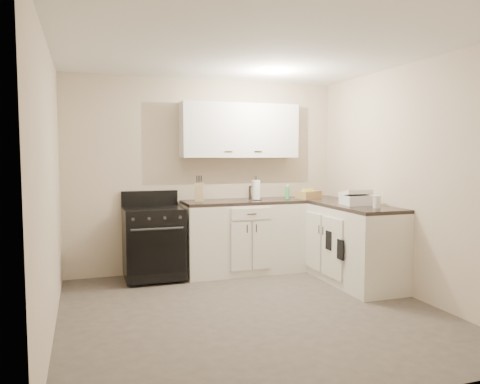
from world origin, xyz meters
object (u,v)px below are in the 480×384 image
object	(u,v)px
wicker_basket	(308,195)
countertop_grill	(356,200)
paper_towel	(256,190)
knife_block	(199,192)
stove	(154,243)

from	to	relation	value
wicker_basket	countertop_grill	bearing A→B (deg)	-79.65
paper_towel	wicker_basket	size ratio (longest dim) A/B	0.83
knife_block	paper_towel	size ratio (longest dim) A/B	0.91
knife_block	paper_towel	bearing A→B (deg)	11.69
stove	paper_towel	world-z (taller)	paper_towel
paper_towel	countertop_grill	bearing A→B (deg)	-45.71
countertop_grill	stove	bearing A→B (deg)	162.81
stove	countertop_grill	world-z (taller)	countertop_grill
countertop_grill	paper_towel	bearing A→B (deg)	139.51
stove	countertop_grill	size ratio (longest dim) A/B	2.76
wicker_basket	countertop_grill	distance (m)	0.92
knife_block	countertop_grill	bearing A→B (deg)	-14.69
stove	knife_block	world-z (taller)	knife_block
stove	knife_block	xyz separation A→B (m)	(0.59, 0.07, 0.60)
stove	paper_towel	bearing A→B (deg)	0.29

